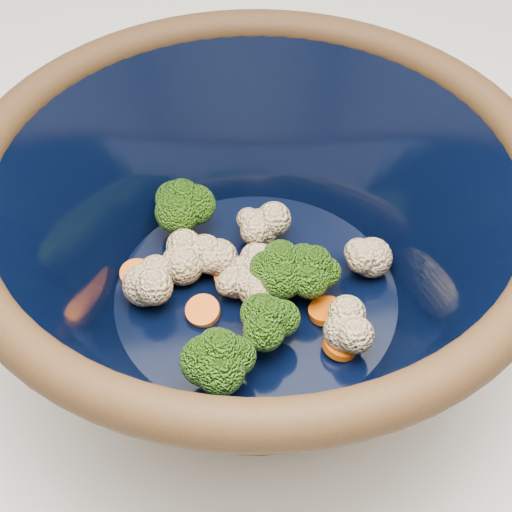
% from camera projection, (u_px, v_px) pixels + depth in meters
% --- Properties ---
extents(counter, '(1.20, 1.20, 0.90)m').
position_uv_depth(counter, '(216.00, 498.00, 0.94)').
color(counter, silver).
rests_on(counter, ground).
extents(mixing_bowl, '(0.45, 0.45, 0.17)m').
position_uv_depth(mixing_bowl, '(256.00, 240.00, 0.50)').
color(mixing_bowl, black).
rests_on(mixing_bowl, counter).
extents(vegetable_pile, '(0.21, 0.19, 0.05)m').
position_uv_depth(vegetable_pile, '(248.00, 276.00, 0.52)').
color(vegetable_pile, '#608442').
rests_on(vegetable_pile, mixing_bowl).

